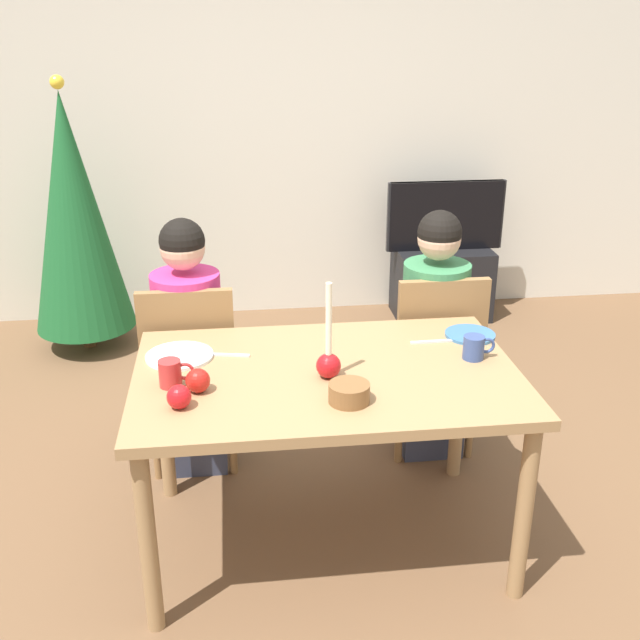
{
  "coord_description": "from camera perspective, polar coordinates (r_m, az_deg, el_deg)",
  "views": [
    {
      "loc": [
        -0.32,
        -2.43,
        1.96
      ],
      "look_at": [
        0.0,
        0.2,
        0.87
      ],
      "focal_mm": 42.1,
      "sensor_mm": 36.0,
      "label": 1
    }
  ],
  "objects": [
    {
      "name": "ground_plane",
      "position": [
        3.14,
        0.46,
        -16.27
      ],
      "size": [
        7.68,
        7.68,
        0.0
      ],
      "primitive_type": "plane",
      "color": "brown"
    },
    {
      "name": "back_wall",
      "position": [
        5.09,
        -3.41,
        14.83
      ],
      "size": [
        6.4,
        0.1,
        2.6
      ],
      "primitive_type": "cube",
      "color": "beige",
      "rests_on": "ground"
    },
    {
      "name": "dining_table",
      "position": [
        2.77,
        0.51,
        -5.45
      ],
      "size": [
        1.4,
        0.9,
        0.75
      ],
      "color": "#99754C",
      "rests_on": "ground"
    },
    {
      "name": "chair_left",
      "position": [
        3.37,
        -9.82,
        -3.44
      ],
      "size": [
        0.4,
        0.4,
        0.9
      ],
      "color": "olive",
      "rests_on": "ground"
    },
    {
      "name": "chair_right",
      "position": [
        3.49,
        8.67,
        -2.48
      ],
      "size": [
        0.4,
        0.4,
        0.9
      ],
      "color": "olive",
      "rests_on": "ground"
    },
    {
      "name": "person_left_child",
      "position": [
        3.38,
        -9.86,
        -2.32
      ],
      "size": [
        0.3,
        0.3,
        1.17
      ],
      "color": "#33384C",
      "rests_on": "ground"
    },
    {
      "name": "person_right_child",
      "position": [
        3.49,
        8.59,
        -1.4
      ],
      "size": [
        0.3,
        0.3,
        1.17
      ],
      "color": "#33384C",
      "rests_on": "ground"
    },
    {
      "name": "tv_stand",
      "position": [
        5.23,
        9.2,
        2.84
      ],
      "size": [
        0.64,
        0.4,
        0.48
      ],
      "primitive_type": "cube",
      "color": "black",
      "rests_on": "ground"
    },
    {
      "name": "tv",
      "position": [
        5.1,
        9.52,
        7.82
      ],
      "size": [
        0.79,
        0.05,
        0.46
      ],
      "color": "black",
      "rests_on": "tv_stand"
    },
    {
      "name": "christmas_tree",
      "position": [
        4.72,
        -18.21,
        7.63
      ],
      "size": [
        0.6,
        0.6,
        1.64
      ],
      "color": "brown",
      "rests_on": "ground"
    },
    {
      "name": "candle_centerpiece",
      "position": [
        2.66,
        0.73,
        -2.97
      ],
      "size": [
        0.09,
        0.09,
        0.36
      ],
      "color": "red",
      "rests_on": "dining_table"
    },
    {
      "name": "plate_left",
      "position": [
        2.89,
        -10.63,
        -2.7
      ],
      "size": [
        0.26,
        0.26,
        0.01
      ],
      "primitive_type": "cylinder",
      "color": "silver",
      "rests_on": "dining_table"
    },
    {
      "name": "plate_right",
      "position": [
        3.09,
        11.33,
        -1.1
      ],
      "size": [
        0.2,
        0.2,
        0.01
      ],
      "primitive_type": "cylinder",
      "color": "teal",
      "rests_on": "dining_table"
    },
    {
      "name": "mug_left",
      "position": [
        2.66,
        -11.24,
        -3.99
      ],
      "size": [
        0.12,
        0.08,
        0.1
      ],
      "color": "#B72D2D",
      "rests_on": "dining_table"
    },
    {
      "name": "mug_right",
      "position": [
        2.88,
        11.67,
        -2.05
      ],
      "size": [
        0.12,
        0.08,
        0.09
      ],
      "color": "#33477F",
      "rests_on": "dining_table"
    },
    {
      "name": "fork_left",
      "position": [
        2.88,
        -7.13,
        -2.65
      ],
      "size": [
        0.18,
        0.05,
        0.01
      ],
      "primitive_type": "cube",
      "rotation": [
        0.0,
        0.0,
        -0.2
      ],
      "color": "silver",
      "rests_on": "dining_table"
    },
    {
      "name": "fork_right",
      "position": [
        3.0,
        8.56,
        -1.63
      ],
      "size": [
        0.18,
        0.02,
        0.01
      ],
      "primitive_type": "cube",
      "rotation": [
        0.0,
        0.0,
        0.02
      ],
      "color": "silver",
      "rests_on": "dining_table"
    },
    {
      "name": "bowl_walnuts",
      "position": [
        2.52,
        2.23,
        -5.56
      ],
      "size": [
        0.14,
        0.14,
        0.07
      ],
      "primitive_type": "cylinder",
      "color": "brown",
      "rests_on": "dining_table"
    },
    {
      "name": "apple_near_candle",
      "position": [
        2.61,
        -9.27,
        -4.57
      ],
      "size": [
        0.09,
        0.09,
        0.09
      ],
      "primitive_type": "sphere",
      "color": "#B31B14",
      "rests_on": "dining_table"
    },
    {
      "name": "apple_by_left_plate",
      "position": [
        2.52,
        -10.67,
        -5.76
      ],
      "size": [
        0.08,
        0.08,
        0.08
      ],
      "primitive_type": "sphere",
      "color": "red",
      "rests_on": "dining_table"
    }
  ]
}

